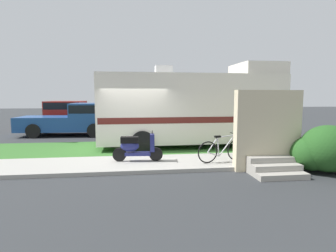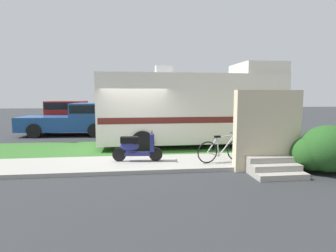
# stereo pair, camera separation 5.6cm
# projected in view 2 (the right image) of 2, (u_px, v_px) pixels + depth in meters

# --- Properties ---
(ground_plane) EXTENTS (80.00, 80.00, 0.00)m
(ground_plane) POSITION_uv_depth(u_px,v_px,m) (136.00, 157.00, 9.91)
(ground_plane) COLOR #2D3033
(sidewalk) EXTENTS (24.00, 2.00, 0.12)m
(sidewalk) POSITION_uv_depth(u_px,v_px,m) (136.00, 164.00, 8.72)
(sidewalk) COLOR #9E9B93
(sidewalk) RESTS_ON ground
(grass_strip) EXTENTS (24.00, 3.40, 0.08)m
(grass_strip) POSITION_uv_depth(u_px,v_px,m) (135.00, 148.00, 11.38)
(grass_strip) COLOR #336628
(grass_strip) RESTS_ON ground
(motorhome_rv) EXTENTS (7.79, 2.57, 3.61)m
(motorhome_rv) POSITION_uv_depth(u_px,v_px,m) (193.00, 108.00, 11.75)
(motorhome_rv) COLOR silver
(motorhome_rv) RESTS_ON ground
(scooter) EXTENTS (1.62, 0.50, 0.97)m
(scooter) POSITION_uv_depth(u_px,v_px,m) (136.00, 147.00, 8.82)
(scooter) COLOR black
(scooter) RESTS_ON ground
(bicycle) EXTENTS (1.73, 0.59, 0.90)m
(bicycle) POSITION_uv_depth(u_px,v_px,m) (222.00, 150.00, 8.73)
(bicycle) COLOR black
(bicycle) RESTS_ON ground
(pickup_truck_near) EXTENTS (5.35, 2.31, 1.81)m
(pickup_truck_near) POSITION_uv_depth(u_px,v_px,m) (79.00, 118.00, 15.36)
(pickup_truck_near) COLOR #1E478C
(pickup_truck_near) RESTS_ON ground
(pickup_truck_far) EXTENTS (5.35, 2.53, 1.86)m
(pickup_truck_far) POSITION_uv_depth(u_px,v_px,m) (80.00, 114.00, 18.57)
(pickup_truck_far) COLOR maroon
(pickup_truck_far) RESTS_ON ground
(porch_steps) EXTENTS (2.00, 1.26, 2.40)m
(porch_steps) POSITION_uv_depth(u_px,v_px,m) (269.00, 139.00, 8.01)
(porch_steps) COLOR #9E998E
(porch_steps) RESTS_ON ground
(bush_by_porch) EXTENTS (1.92, 1.44, 1.36)m
(bush_by_porch) POSITION_uv_depth(u_px,v_px,m) (327.00, 151.00, 7.85)
(bush_by_porch) COLOR #23511E
(bush_by_porch) RESTS_ON ground
(bottle_green) EXTENTS (0.07, 0.07, 0.28)m
(bottle_green) POSITION_uv_depth(u_px,v_px,m) (258.00, 159.00, 8.65)
(bottle_green) COLOR #B2B2B7
(bottle_green) RESTS_ON ground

